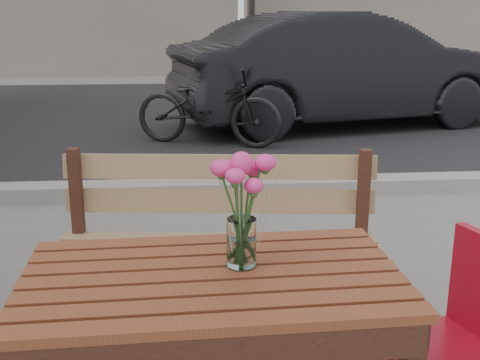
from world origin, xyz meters
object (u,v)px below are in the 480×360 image
(main_vase, at_px, (241,196))
(parked_car, at_px, (345,70))
(red_chair, at_px, (466,335))
(main_table, at_px, (213,308))
(bicycle, at_px, (208,106))

(main_vase, bearing_deg, parked_car, 72.63)
(red_chair, distance_m, main_vase, 0.91)
(red_chair, xyz_separation_m, main_vase, (-0.76, 0.03, 0.50))
(red_chair, height_order, parked_car, parked_car)
(main_table, height_order, parked_car, parked_car)
(main_table, relative_size, main_vase, 3.23)
(main_table, distance_m, main_vase, 0.37)
(red_chair, xyz_separation_m, bicycle, (-0.69, 5.08, 0.00))
(main_vase, xyz_separation_m, bicycle, (0.07, 5.05, -0.50))
(parked_car, bearing_deg, main_vase, 149.33)
(main_table, height_order, red_chair, red_chair)
(main_table, height_order, bicycle, bicycle)
(parked_car, bearing_deg, red_chair, 156.04)
(parked_car, bearing_deg, bicycle, 106.99)
(main_vase, distance_m, parked_car, 6.42)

